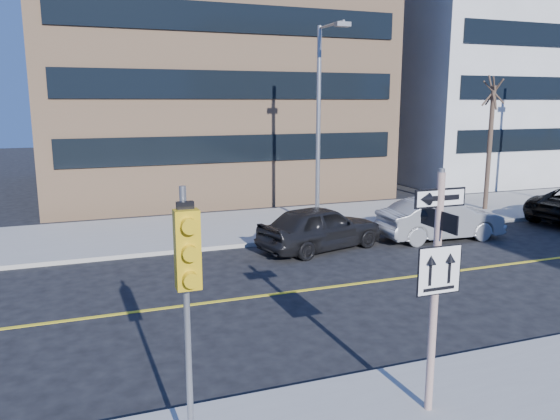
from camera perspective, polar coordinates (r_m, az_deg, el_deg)
name	(u,v)px	position (r m, az deg, el deg)	size (l,w,h in m)	color
ground	(357,354)	(12.00, 8.03, -14.63)	(120.00, 120.00, 0.00)	black
far_sidewalk	(552,201)	(32.04, 26.59, 0.81)	(66.00, 6.00, 0.15)	#999690
sign_pole	(436,279)	(9.13, 15.98, -6.93)	(0.92, 0.92, 4.06)	silver
traffic_signal	(188,273)	(7.25, -9.63, -6.49)	(0.32, 0.45, 4.00)	gray
parked_car_a	(321,227)	(19.54, 4.26, -1.83)	(4.74, 1.91, 1.62)	black
parked_car_b	(440,219)	(21.81, 16.42, -0.92)	(4.81, 1.68, 1.59)	gray
streetlight_a	(321,113)	(22.23, 4.30, 10.03)	(0.55, 2.25, 8.00)	gray
street_tree_west	(493,95)	(27.63, 21.40, 11.13)	(1.80, 1.80, 6.35)	#3C2D23
building_brick	(196,39)	(35.41, -8.81, 17.25)	(18.00, 18.00, 18.00)	tan
building_grey_mid	(494,70)	(44.49, 21.42, 13.44)	(20.00, 16.00, 15.00)	#ABAEB1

